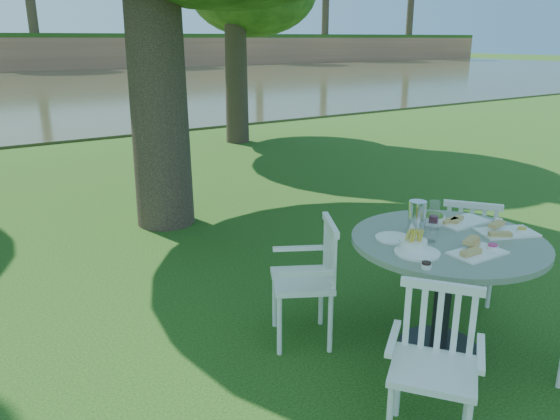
{
  "coord_description": "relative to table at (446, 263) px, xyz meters",
  "views": [
    {
      "loc": [
        -2.32,
        -3.26,
        2.17
      ],
      "look_at": [
        0.0,
        0.2,
        0.85
      ],
      "focal_mm": 35.0,
      "sensor_mm": 36.0,
      "label": 1
    }
  ],
  "objects": [
    {
      "name": "table",
      "position": [
        0.0,
        0.0,
        0.0
      ],
      "size": [
        1.31,
        1.31,
        0.86
      ],
      "color": "black",
      "rests_on": "ground"
    },
    {
      "name": "ground",
      "position": [
        -0.57,
        1.01,
        -0.68
      ],
      "size": [
        140.0,
        140.0,
        0.0
      ],
      "primitive_type": "plane",
      "color": "#12370B",
      "rests_on": "ground"
    },
    {
      "name": "chair_ne",
      "position": [
        0.81,
        0.42,
        -0.15
      ],
      "size": [
        0.62,
        0.62,
        0.9
      ],
      "rotation": [
        0.0,
        0.0,
        -4.06
      ],
      "color": "white",
      "rests_on": "ground"
    },
    {
      "name": "chair_sw",
      "position": [
        -0.73,
        -0.56,
        -0.16
      ],
      "size": [
        0.61,
        0.61,
        0.89
      ],
      "rotation": [
        0.0,
        0.0,
        -0.93
      ],
      "color": "white",
      "rests_on": "ground"
    },
    {
      "name": "chair_nw",
      "position": [
        -0.65,
        0.64,
        -0.14
      ],
      "size": [
        0.6,
        0.62,
        0.92
      ],
      "rotation": [
        0.0,
        0.0,
        -2.07
      ],
      "color": "white",
      "rests_on": "ground"
    },
    {
      "name": "tableware",
      "position": [
        -0.04,
        0.07,
        0.23
      ],
      "size": [
        1.19,
        0.76,
        0.24
      ],
      "color": "white",
      "rests_on": "table"
    }
  ]
}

